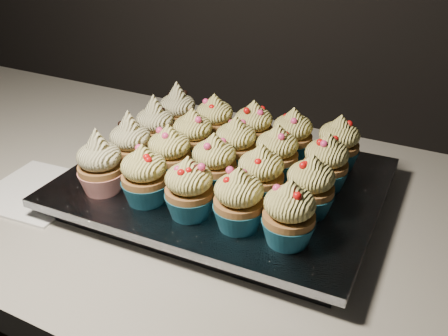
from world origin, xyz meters
name	(u,v)px	position (x,y,z in m)	size (l,w,h in m)	color
worktop	(357,245)	(0.00, 1.70, 0.88)	(2.44, 0.64, 0.04)	beige
napkin	(38,191)	(-0.46, 1.58, 0.90)	(0.15, 0.15, 0.00)	white
baking_tray	(224,191)	(-0.20, 1.69, 0.91)	(0.41, 0.31, 0.02)	black
foil_lining	(224,181)	(-0.20, 1.69, 0.93)	(0.44, 0.34, 0.01)	silver
cupcake_0	(100,165)	(-0.33, 1.59, 0.97)	(0.06, 0.06, 0.10)	red
cupcake_1	(145,176)	(-0.26, 1.59, 0.97)	(0.06, 0.06, 0.08)	#1A617A
cupcake_2	(189,189)	(-0.19, 1.59, 0.97)	(0.06, 0.06, 0.08)	#1A617A
cupcake_3	(239,201)	(-0.13, 1.59, 0.97)	(0.06, 0.06, 0.08)	#1A617A
cupcake_4	(289,215)	(-0.06, 1.59, 0.97)	(0.06, 0.06, 0.08)	#1A617A
cupcake_5	(131,145)	(-0.33, 1.65, 0.97)	(0.06, 0.06, 0.10)	red
cupcake_6	(170,154)	(-0.27, 1.66, 0.97)	(0.06, 0.06, 0.08)	#1A617A
cupcake_7	(214,164)	(-0.20, 1.66, 0.97)	(0.06, 0.06, 0.08)	#1A617A
cupcake_8	(261,175)	(-0.13, 1.66, 0.97)	(0.06, 0.06, 0.08)	#1A617A
cupcake_9	(310,187)	(-0.06, 1.67, 0.97)	(0.06, 0.06, 0.08)	#1A617A
cupcake_10	(156,127)	(-0.34, 1.72, 0.97)	(0.06, 0.06, 0.10)	red
cupcake_11	(193,137)	(-0.27, 1.73, 0.97)	(0.06, 0.06, 0.08)	#1A617A
cupcake_12	(236,145)	(-0.20, 1.73, 0.97)	(0.06, 0.06, 0.08)	#1A617A
cupcake_13	(277,154)	(-0.13, 1.73, 0.97)	(0.06, 0.06, 0.08)	#1A617A
cupcake_14	(326,163)	(-0.06, 1.74, 0.97)	(0.06, 0.06, 0.08)	#1A617A
cupcake_15	(178,112)	(-0.34, 1.79, 0.97)	(0.06, 0.06, 0.10)	red
cupcake_16	(215,121)	(-0.27, 1.79, 0.97)	(0.06, 0.06, 0.08)	#1A617A
cupcake_17	(253,128)	(-0.20, 1.80, 0.97)	(0.06, 0.06, 0.08)	#1A617A
cupcake_18	(292,136)	(-0.14, 1.80, 0.97)	(0.06, 0.06, 0.08)	#1A617A
cupcake_19	(338,144)	(-0.07, 1.80, 0.97)	(0.06, 0.06, 0.08)	#1A617A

